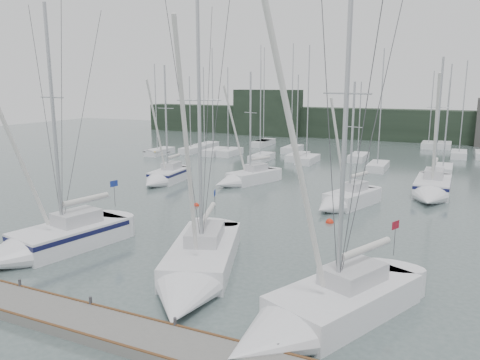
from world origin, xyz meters
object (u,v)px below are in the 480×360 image
object	(u,v)px
sailboat_near_left	(43,244)
buoy_c	(196,206)
sailboat_near_right	(312,316)
sailboat_mid_a	(164,177)
sailboat_near_center	(195,272)
sailboat_mid_c	(343,201)
sailboat_mid_b	(243,179)
sailboat_mid_d	(431,190)
buoy_b	(330,223)

from	to	relation	value
sailboat_near_left	buoy_c	world-z (taller)	sailboat_near_left
buoy_c	sailboat_near_right	bearing A→B (deg)	-46.66
sailboat_mid_a	sailboat_near_center	bearing A→B (deg)	-57.15
sailboat_near_left	buoy_c	size ratio (longest dim) A/B	31.23
sailboat_mid_c	sailboat_mid_a	bearing A→B (deg)	-166.18
sailboat_near_right	sailboat_near_center	bearing A→B (deg)	-171.94
sailboat_mid_b	sailboat_mid_a	bearing A→B (deg)	-136.42
sailboat_near_right	sailboat_near_left	bearing A→B (deg)	-161.11
sailboat_mid_a	sailboat_mid_d	xyz separation A→B (m)	(22.75, 4.69, 0.05)
sailboat_near_left	sailboat_mid_c	distance (m)	20.63
sailboat_near_right	sailboat_mid_a	world-z (taller)	sailboat_near_right
sailboat_near_left	sailboat_mid_c	size ratio (longest dim) A/B	1.43
sailboat_mid_b	sailboat_mid_d	xyz separation A→B (m)	(15.97, 1.97, 0.11)
sailboat_near_left	sailboat_near_center	world-z (taller)	sailboat_near_left
sailboat_near_right	sailboat_mid_b	size ratio (longest dim) A/B	1.37
buoy_b	sailboat_mid_a	bearing A→B (deg)	161.37
sailboat_mid_c	buoy_c	xyz separation A→B (m)	(-10.20, -4.00, -0.52)
sailboat_near_left	buoy_c	distance (m)	12.68
buoy_c	buoy_b	bearing A→B (deg)	-0.20
sailboat_near_center	sailboat_mid_a	xyz separation A→B (m)	(-13.85, 17.87, 0.04)
sailboat_near_center	sailboat_mid_c	world-z (taller)	sailboat_near_center
sailboat_near_center	sailboat_near_right	xyz separation A→B (m)	(6.10, -1.78, 0.05)
sailboat_near_right	buoy_b	xyz separation A→B (m)	(-2.88, 13.89, -0.57)
sailboat_near_left	sailboat_mid_a	bearing A→B (deg)	116.03
sailboat_mid_b	buoy_b	xyz separation A→B (m)	(10.30, -8.47, -0.51)
buoy_b	buoy_c	xyz separation A→B (m)	(-10.27, 0.04, 0.00)
sailboat_mid_c	sailboat_near_center	bearing A→B (deg)	-81.46
sailboat_near_right	sailboat_mid_a	distance (m)	28.00
sailboat_near_left	sailboat_mid_d	xyz separation A→B (m)	(18.17, 22.87, 0.00)
sailboat_mid_a	sailboat_near_right	bearing A→B (deg)	-49.49
sailboat_near_left	sailboat_mid_d	world-z (taller)	sailboat_near_left
sailboat_near_right	sailboat_mid_a	bearing A→B (deg)	159.77
sailboat_mid_c	buoy_c	world-z (taller)	sailboat_mid_c
sailboat_near_center	buoy_c	distance (m)	14.05
sailboat_near_center	buoy_b	xyz separation A→B (m)	(3.23, 12.11, -0.52)
sailboat_mid_c	sailboat_near_right	bearing A→B (deg)	-61.07
buoy_c	sailboat_near_center	bearing A→B (deg)	-59.90
sailboat_mid_c	buoy_c	bearing A→B (deg)	-138.98
sailboat_near_right	sailboat_mid_d	distance (m)	24.50
sailboat_near_left	sailboat_mid_a	size ratio (longest dim) A/B	1.24
sailboat_near_left	sailboat_near_center	xyz separation A→B (m)	(9.27, 0.32, -0.10)
buoy_b	buoy_c	size ratio (longest dim) A/B	1.20
sailboat_near_center	sailboat_mid_d	bearing A→B (deg)	49.02
sailboat_mid_d	buoy_b	distance (m)	11.90
sailboat_near_center	buoy_b	distance (m)	12.55
buoy_b	sailboat_near_center	bearing A→B (deg)	-104.92
sailboat_near_left	sailboat_mid_a	world-z (taller)	sailboat_near_left
sailboat_mid_a	buoy_b	size ratio (longest dim) A/B	21.11
sailboat_mid_b	buoy_c	size ratio (longest dim) A/B	23.89
sailboat_mid_d	buoy_c	distance (m)	19.05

